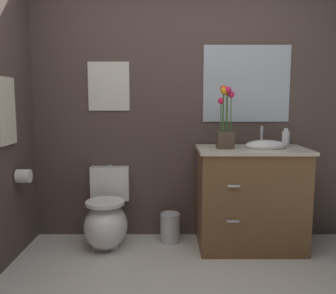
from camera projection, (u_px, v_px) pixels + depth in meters
The scene contains 10 objects.
wall_back at pixel (203, 106), 3.40m from camera, with size 4.35×0.05×2.50m, color #4C3D38.
toilet at pixel (105, 219), 3.23m from camera, with size 0.38×0.59×0.69m.
vanity_cabinet at pixel (250, 197), 3.18m from camera, with size 0.94×0.56×1.07m.
flower_vase at pixel (224, 127), 3.07m from camera, with size 0.14×0.14×0.54m.
soap_bottle at pixel (284, 138), 3.24m from camera, with size 0.07×0.07×0.16m.
trash_bin at pixel (169, 227), 3.33m from camera, with size 0.18×0.18×0.27m.
wall_poster at pixel (108, 86), 3.34m from camera, with size 0.38×0.01×0.45m, color silver.
wall_mirror at pixel (245, 84), 3.35m from camera, with size 0.80×0.01×0.70m, color #B2BCC6.
hanging_towel at pixel (4, 111), 2.78m from camera, with size 0.03×0.28×0.52m, color beige.
toilet_paper_roll at pixel (22, 176), 2.98m from camera, with size 0.11×0.11×0.11m, color white.
Camera 1 is at (-0.14, -1.79, 1.30)m, focal length 38.73 mm.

